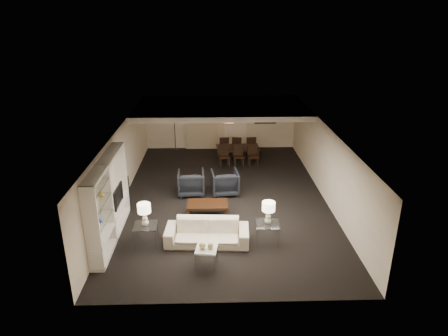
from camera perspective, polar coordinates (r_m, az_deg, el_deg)
floor at (r=14.13m, az=0.00°, el=-4.16°), size 11.00×11.00×0.00m
ceiling at (r=13.24m, az=0.00°, el=5.65°), size 7.00×11.00×0.02m
wall_back at (r=18.88m, az=-0.49°, el=6.52°), size 7.00×0.02×2.50m
wall_front at (r=8.72m, az=1.08°, el=-12.35°), size 7.00×0.02×2.50m
wall_left at (r=13.98m, az=-14.49°, el=0.42°), size 0.02×11.00×2.50m
wall_right at (r=14.17m, az=14.30°, el=0.72°), size 0.02×11.00×2.50m
ceiling_soffit at (r=16.66m, az=-0.36°, el=8.58°), size 7.00×4.00×0.20m
curtains at (r=18.82m, az=-3.24°, el=6.28°), size 1.50×0.12×2.40m
door at (r=18.93m, az=1.64°, el=5.93°), size 0.90×0.05×2.10m
painting at (r=18.92m, az=5.93°, el=7.38°), size 0.95×0.04×0.65m
media_unit at (r=11.65m, az=-16.17°, el=-4.50°), size 0.38×3.40×2.35m
pendant_light at (r=16.78m, az=0.68°, el=6.99°), size 0.52×0.52×0.24m
sofa at (r=11.32m, az=-2.44°, el=-9.18°), size 2.37×1.04×0.68m
coffee_table at (r=12.77m, az=-2.36°, el=-5.96°), size 1.28×0.75×0.46m
armchair_left at (r=14.24m, az=-4.72°, el=-2.11°), size 0.97×0.99×0.87m
armchair_right at (r=14.23m, az=0.11°, el=-2.06°), size 1.02×1.05×0.87m
side_table_left at (r=11.49m, az=-11.06°, el=-9.33°), size 0.65×0.65×0.60m
side_table_right at (r=11.44m, az=6.22°, el=-9.19°), size 0.68×0.68×0.60m
table_lamp_left at (r=11.19m, az=-11.28°, el=-6.56°), size 0.39×0.39×0.66m
table_lamp_right at (r=11.13m, az=6.35°, el=-6.41°), size 0.39×0.39×0.66m
marble_table at (r=10.43m, az=-2.50°, el=-12.61°), size 0.60×0.60×0.53m
gold_gourd_a at (r=10.24m, az=-3.10°, el=-10.98°), size 0.17×0.17×0.17m
gold_gourd_b at (r=10.24m, az=-1.96°, el=-11.02°), size 0.15×0.15×0.15m
television at (r=12.22m, az=-15.31°, el=-3.88°), size 0.98×0.13×0.56m
vase_blue at (r=10.76m, az=-17.45°, el=-7.02°), size 0.18×0.18×0.19m
vase_amber at (r=10.95m, az=-17.12°, el=-3.58°), size 0.17×0.17×0.17m
floor_speaker at (r=13.51m, az=-13.63°, el=-3.40°), size 0.14×0.14×1.13m
dining_table at (r=17.35m, az=1.99°, el=1.95°), size 1.89×1.13×0.64m
chair_nl at (r=16.66m, az=0.08°, el=1.69°), size 0.50×0.50×0.95m
chair_nm at (r=16.69m, az=2.14°, el=1.71°), size 0.48×0.48×0.95m
chair_nr at (r=16.74m, az=4.19°, el=1.73°), size 0.48×0.48×0.95m
chair_fl at (r=17.89m, az=-0.05°, el=3.09°), size 0.49×0.49×0.95m
chair_fm at (r=17.92m, az=1.87°, el=3.11°), size 0.50×0.50×0.95m
chair_fr at (r=17.96m, az=3.78°, el=3.12°), size 0.49×0.49×0.95m
floor_lamp at (r=18.75m, az=-7.04°, el=5.24°), size 0.32×0.32×1.86m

